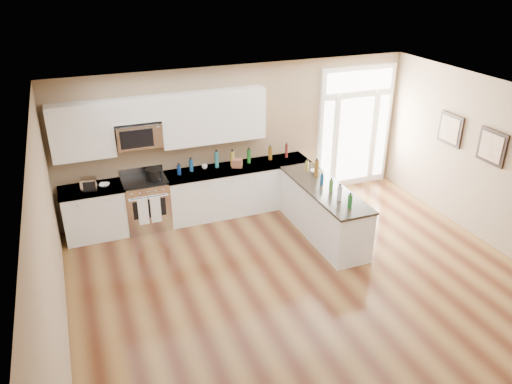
# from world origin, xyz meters

# --- Properties ---
(ground) EXTENTS (8.00, 8.00, 0.00)m
(ground) POSITION_xyz_m (0.00, 0.00, 0.00)
(ground) COLOR #462213
(room_shell) EXTENTS (8.00, 8.00, 8.00)m
(room_shell) POSITION_xyz_m (0.00, 0.00, 1.71)
(room_shell) COLOR #937C5D
(room_shell) RESTS_ON ground
(back_cabinet_left) EXTENTS (1.10, 0.66, 0.94)m
(back_cabinet_left) POSITION_xyz_m (-2.87, 3.69, 0.44)
(back_cabinet_left) COLOR white
(back_cabinet_left) RESTS_ON ground
(back_cabinet_right) EXTENTS (2.85, 0.66, 0.94)m
(back_cabinet_right) POSITION_xyz_m (-0.16, 3.69, 0.44)
(back_cabinet_right) COLOR white
(back_cabinet_right) RESTS_ON ground
(peninsula_cabinet) EXTENTS (0.69, 2.32, 0.94)m
(peninsula_cabinet) POSITION_xyz_m (0.93, 2.24, 0.43)
(peninsula_cabinet) COLOR white
(peninsula_cabinet) RESTS_ON ground
(upper_cabinet_left) EXTENTS (1.04, 0.33, 0.95)m
(upper_cabinet_left) POSITION_xyz_m (-2.88, 3.83, 1.93)
(upper_cabinet_left) COLOR white
(upper_cabinet_left) RESTS_ON room_shell
(upper_cabinet_right) EXTENTS (1.94, 0.33, 0.95)m
(upper_cabinet_right) POSITION_xyz_m (-0.57, 3.83, 1.93)
(upper_cabinet_right) COLOR white
(upper_cabinet_right) RESTS_ON room_shell
(upper_cabinet_short) EXTENTS (0.82, 0.33, 0.40)m
(upper_cabinet_short) POSITION_xyz_m (-1.95, 3.83, 2.20)
(upper_cabinet_short) COLOR white
(upper_cabinet_short) RESTS_ON room_shell
(microwave) EXTENTS (0.78, 0.41, 0.42)m
(microwave) POSITION_xyz_m (-1.95, 3.80, 1.76)
(microwave) COLOR silver
(microwave) RESTS_ON room_shell
(entry_door) EXTENTS (1.70, 0.10, 2.60)m
(entry_door) POSITION_xyz_m (2.55, 3.95, 1.30)
(entry_door) COLOR white
(entry_door) RESTS_ON ground
(wall_art_near) EXTENTS (0.05, 0.58, 0.58)m
(wall_art_near) POSITION_xyz_m (3.47, 2.20, 1.70)
(wall_art_near) COLOR black
(wall_art_near) RESTS_ON room_shell
(wall_art_far) EXTENTS (0.05, 0.58, 0.58)m
(wall_art_far) POSITION_xyz_m (3.47, 1.20, 1.70)
(wall_art_far) COLOR black
(wall_art_far) RESTS_ON room_shell
(kitchen_range) EXTENTS (0.79, 0.70, 1.08)m
(kitchen_range) POSITION_xyz_m (-1.95, 3.69, 0.48)
(kitchen_range) COLOR silver
(kitchen_range) RESTS_ON ground
(stockpot) EXTENTS (0.36, 0.36, 0.22)m
(stockpot) POSITION_xyz_m (-1.77, 3.63, 1.06)
(stockpot) COLOR black
(stockpot) RESTS_ON kitchen_range
(toaster_oven) EXTENTS (0.29, 0.24, 0.23)m
(toaster_oven) POSITION_xyz_m (-2.90, 3.61, 1.05)
(toaster_oven) COLOR silver
(toaster_oven) RESTS_ON back_cabinet_left
(cardboard_box) EXTENTS (0.24, 0.21, 0.16)m
(cardboard_box) POSITION_xyz_m (-0.19, 3.66, 1.02)
(cardboard_box) COLOR brown
(cardboard_box) RESTS_ON back_cabinet_right
(bowl_left) EXTENTS (0.22, 0.22, 0.04)m
(bowl_left) POSITION_xyz_m (-2.64, 3.68, 0.96)
(bowl_left) COLOR white
(bowl_left) RESTS_ON back_cabinet_left
(bowl_peninsula) EXTENTS (0.20, 0.20, 0.06)m
(bowl_peninsula) POSITION_xyz_m (1.07, 2.87, 0.97)
(bowl_peninsula) COLOR white
(bowl_peninsula) RESTS_ON peninsula_cabinet
(cup_counter) EXTENTS (0.12, 0.12, 0.09)m
(cup_counter) POSITION_xyz_m (-0.79, 3.81, 0.98)
(cup_counter) COLOR white
(cup_counter) RESTS_ON back_cabinet_right
(counter_bottles) EXTENTS (2.38, 2.46, 0.31)m
(counter_bottles) POSITION_xyz_m (0.26, 3.10, 1.07)
(counter_bottles) COLOR #19591E
(counter_bottles) RESTS_ON back_cabinet_right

